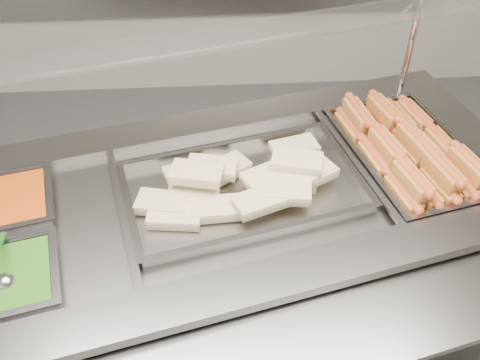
{
  "coord_description": "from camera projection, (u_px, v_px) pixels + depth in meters",
  "views": [
    {
      "loc": [
        0.01,
        -1.0,
        2.19
      ],
      "look_at": [
        0.1,
        0.29,
        1.02
      ],
      "focal_mm": 40.0,
      "sensor_mm": 36.0,
      "label": 1
    }
  ],
  "objects": [
    {
      "name": "pan_hotdogs",
      "position": [
        407.0,
        159.0,
        1.94
      ],
      "size": [
        0.51,
        0.68,
        0.11
      ],
      "color": "gray",
      "rests_on": "steam_counter"
    },
    {
      "name": "hotdogs_in_buns",
      "position": [
        409.0,
        150.0,
        1.9
      ],
      "size": [
        0.46,
        0.63,
        0.13
      ],
      "color": "#AC6C24",
      "rests_on": "pan_hotdogs"
    },
    {
      "name": "steam_counter",
      "position": [
        227.0,
        282.0,
        2.09
      ],
      "size": [
        2.24,
        1.39,
        1.0
      ],
      "color": "slate",
      "rests_on": "ground"
    },
    {
      "name": "serving_spoon",
      "position": [
        5.0,
        276.0,
        1.48
      ],
      "size": [
        0.08,
        0.2,
        0.15
      ],
      "color": "#B9B9BE",
      "rests_on": "pan_peas"
    },
    {
      "name": "tortilla_wraps",
      "position": [
        243.0,
        181.0,
        1.76
      ],
      "size": [
        0.68,
        0.44,
        0.11
      ],
      "color": "beige",
      "rests_on": "pan_wraps"
    },
    {
      "name": "tray_rail",
      "position": [
        285.0,
        346.0,
        1.39
      ],
      "size": [
        2.0,
        0.86,
        0.06
      ],
      "color": "gray",
      "rests_on": "steam_counter"
    },
    {
      "name": "sneeze_guard",
      "position": [
        199.0,
        43.0,
        1.65
      ],
      "size": [
        1.85,
        0.75,
        0.49
      ],
      "color": "silver",
      "rests_on": "steam_counter"
    },
    {
      "name": "pan_beans",
      "position": [
        0.0,
        212.0,
        1.74
      ],
      "size": [
        0.39,
        0.34,
        0.11
      ],
      "color": "gray",
      "rests_on": "steam_counter"
    },
    {
      "name": "pan_wraps",
      "position": [
        243.0,
        191.0,
        1.79
      ],
      "size": [
        0.84,
        0.61,
        0.08
      ],
      "color": "gray",
      "rests_on": "steam_counter"
    }
  ]
}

